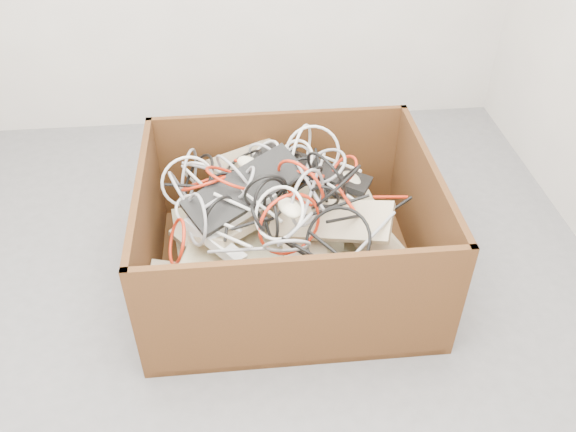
{
  "coord_description": "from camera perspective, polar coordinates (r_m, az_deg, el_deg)",
  "views": [
    {
      "loc": [
        0.03,
        -1.54,
        1.75
      ],
      "look_at": [
        0.2,
        0.23,
        0.3
      ],
      "focal_mm": 37.24,
      "sensor_mm": 36.0,
      "label": 1
    }
  ],
  "objects": [
    {
      "name": "mice_scatter",
      "position": [
        2.19,
        -0.37,
        -0.29
      ],
      "size": [
        0.66,
        0.66,
        0.24
      ],
      "color": "beige",
      "rests_on": "keyboard_pile"
    },
    {
      "name": "cable_tangle",
      "position": [
        2.24,
        -2.32,
        2.43
      ],
      "size": [
        0.95,
        0.83,
        0.44
      ],
      "color": "black",
      "rests_on": "keyboard_pile"
    },
    {
      "name": "power_strip_right",
      "position": [
        2.16,
        -7.05,
        -2.38
      ],
      "size": [
        0.23,
        0.23,
        0.09
      ],
      "primitive_type": "cube",
      "rotation": [
        -0.1,
        0.17,
        -0.8
      ],
      "color": "silver",
      "rests_on": "keyboard_pile"
    },
    {
      "name": "power_strip_left",
      "position": [
        2.19,
        -4.36,
        0.41
      ],
      "size": [
        0.27,
        0.16,
        0.11
      ],
      "primitive_type": "cube",
      "rotation": [
        0.14,
        -0.26,
        0.43
      ],
      "color": "silver",
      "rests_on": "keyboard_pile"
    },
    {
      "name": "ground",
      "position": [
        2.33,
        -4.51,
        -9.57
      ],
      "size": [
        3.0,
        3.0,
        0.0
      ],
      "primitive_type": "plane",
      "color": "#57575A",
      "rests_on": "ground"
    },
    {
      "name": "vga_plug",
      "position": [
        2.21,
        8.73,
        -0.99
      ],
      "size": [
        0.06,
        0.06,
        0.03
      ],
      "primitive_type": "cube",
      "rotation": [
        0.09,
        0.14,
        -0.81
      ],
      "color": "blue",
      "rests_on": "keyboard_pile"
    },
    {
      "name": "keyboard_pile",
      "position": [
        2.3,
        0.04,
        -0.3
      ],
      "size": [
        1.01,
        0.98,
        0.41
      ],
      "color": "tan",
      "rests_on": "cardboard_box"
    },
    {
      "name": "cardboard_box",
      "position": [
        2.38,
        -0.3,
        -3.35
      ],
      "size": [
        1.09,
        0.91,
        0.52
      ],
      "color": "#3C260F",
      "rests_on": "ground"
    }
  ]
}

